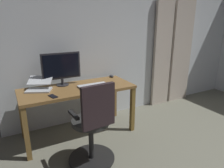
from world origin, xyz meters
TOP-DOWN VIEW (x-y plane):
  - back_room_partition at (0.00, -2.68)m, footprint 4.84×0.10m
  - curtain_left_panel at (-1.01, -2.57)m, footprint 0.49×0.06m
  - curtain_right_panel at (-0.50, -2.57)m, footprint 0.40×0.06m
  - desk at (1.36, -2.21)m, footprint 1.60×0.65m
  - office_chair at (1.44, -1.47)m, footprint 0.56×0.56m
  - computer_monitor at (1.52, -2.41)m, footprint 0.56×0.18m
  - computer_keyboard at (1.14, -2.16)m, footprint 0.43×0.14m
  - laptop at (1.85, -2.35)m, footprint 0.42×0.42m
  - computer_mouse at (0.67, -2.47)m, footprint 0.06×0.10m
  - cell_phone_by_monitor at (1.75, -2.00)m, footprint 0.10×0.16m

SIDE VIEW (x-z plane):
  - office_chair at x=1.44m, z-range -0.03..1.00m
  - desk at x=1.36m, z-range 0.28..1.02m
  - cell_phone_by_monitor at x=1.75m, z-range 0.74..0.75m
  - computer_keyboard at x=1.14m, z-range 0.74..0.77m
  - computer_mouse at x=0.67m, z-range 0.74..0.78m
  - laptop at x=1.85m, z-range 0.71..0.87m
  - computer_monitor at x=1.52m, z-range 0.77..1.25m
  - curtain_left_panel at x=-1.01m, z-range 0.00..2.10m
  - curtain_right_panel at x=-0.50m, z-range 0.00..2.10m
  - back_room_partition at x=0.00m, z-range 0.00..2.53m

